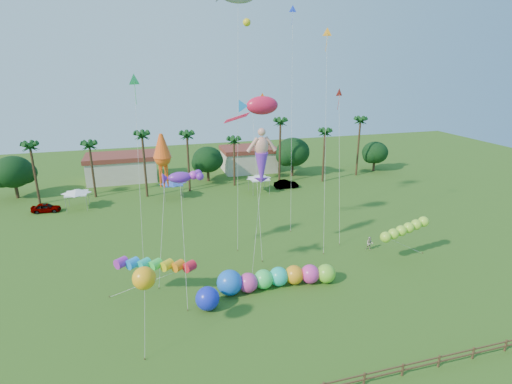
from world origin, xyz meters
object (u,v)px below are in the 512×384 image
object	(u,v)px
car_b	(286,184)
blue_ball	(207,298)
car_a	(46,208)
caterpillar_inflatable	(273,278)
spectator_b	(370,244)

from	to	relation	value
car_b	blue_ball	world-z (taller)	blue_ball
car_a	caterpillar_inflatable	world-z (taller)	caterpillar_inflatable
car_a	caterpillar_inflatable	bearing A→B (deg)	-133.48
car_a	spectator_b	size ratio (longest dim) A/B	2.44
car_b	caterpillar_inflatable	size ratio (longest dim) A/B	0.35
car_b	spectator_b	world-z (taller)	spectator_b
caterpillar_inflatable	spectator_b	bearing A→B (deg)	21.37
car_a	spectator_b	bearing A→B (deg)	-116.77
car_a	car_b	world-z (taller)	car_b
spectator_b	car_a	bearing A→B (deg)	179.84
blue_ball	car_b	bearing A→B (deg)	58.95
car_a	blue_ball	distance (m)	35.46
car_a	car_b	xyz separation A→B (m)	(37.52, 1.24, 0.02)
car_a	spectator_b	world-z (taller)	spectator_b
car_b	spectator_b	distance (m)	25.10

